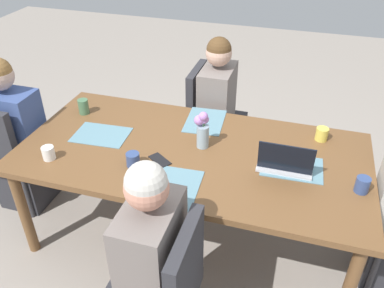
% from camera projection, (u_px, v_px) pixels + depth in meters
% --- Properties ---
extents(ground_plane, '(10.00, 10.00, 0.00)m').
position_uv_depth(ground_plane, '(192.00, 233.00, 2.93)').
color(ground_plane, gray).
extents(dining_table, '(2.19, 1.08, 0.74)m').
position_uv_depth(dining_table, '(192.00, 159.00, 2.56)').
color(dining_table, brown).
rests_on(dining_table, ground_plane).
extents(chair_head_right_left_near, '(0.44, 0.44, 0.90)m').
position_uv_depth(chair_head_right_left_near, '(6.00, 151.00, 2.94)').
color(chair_head_right_left_near, '#2D2D33').
rests_on(chair_head_right_left_near, ground_plane).
extents(person_head_right_left_near, '(0.40, 0.36, 1.19)m').
position_uv_depth(person_head_right_left_near, '(18.00, 143.00, 2.97)').
color(person_head_right_left_near, '#2D2D33').
rests_on(person_head_right_left_near, ground_plane).
extents(chair_far_left_mid, '(0.44, 0.44, 0.90)m').
position_uv_depth(chair_far_left_mid, '(163.00, 288.00, 1.96)').
color(chair_far_left_mid, '#2D2D33').
rests_on(chair_far_left_mid, ground_plane).
extents(person_far_left_mid, '(0.36, 0.40, 1.19)m').
position_uv_depth(person_far_left_mid, '(153.00, 271.00, 2.01)').
color(person_far_left_mid, '#2D2D33').
rests_on(person_far_left_mid, ground_plane).
extents(chair_near_right_near, '(0.44, 0.44, 0.90)m').
position_uv_depth(chair_near_right_near, '(209.00, 114.00, 3.40)').
color(chair_near_right_near, '#2D2D33').
rests_on(chair_near_right_near, ground_plane).
extents(person_near_right_near, '(0.36, 0.40, 1.19)m').
position_uv_depth(person_near_right_near, '(216.00, 116.00, 3.32)').
color(person_near_right_near, '#2D2D33').
rests_on(person_near_right_near, ground_plane).
extents(flower_vase, '(0.10, 0.08, 0.25)m').
position_uv_depth(flower_vase, '(202.00, 129.00, 2.50)').
color(flower_vase, '#8EA8B7').
rests_on(flower_vase, dining_table).
extents(placemat_head_right_left_near, '(0.38, 0.28, 0.00)m').
position_uv_depth(placemat_head_right_left_near, '(101.00, 135.00, 2.68)').
color(placemat_head_right_left_near, slate).
rests_on(placemat_head_right_left_near, dining_table).
extents(placemat_far_left_mid, '(0.28, 0.37, 0.00)m').
position_uv_depth(placemat_far_left_mid, '(175.00, 188.00, 2.22)').
color(placemat_far_left_mid, slate).
rests_on(placemat_far_left_mid, dining_table).
extents(placemat_head_left_left_far, '(0.37, 0.27, 0.00)m').
position_uv_depth(placemat_head_left_left_far, '(292.00, 167.00, 2.38)').
color(placemat_head_left_left_far, slate).
rests_on(placemat_head_left_left_far, dining_table).
extents(placemat_near_right_near, '(0.29, 0.38, 0.00)m').
position_uv_depth(placemat_near_right_near, '(205.00, 121.00, 2.83)').
color(placemat_near_right_near, slate).
rests_on(placemat_near_right_near, dining_table).
extents(laptop_head_left_left_far, '(0.32, 0.22, 0.21)m').
position_uv_depth(laptop_head_left_left_far, '(285.00, 163.00, 2.34)').
color(laptop_head_left_left_far, silver).
rests_on(laptop_head_left_left_far, dining_table).
extents(coffee_mug_near_left, '(0.08, 0.08, 0.08)m').
position_uv_depth(coffee_mug_near_left, '(48.00, 153.00, 2.43)').
color(coffee_mug_near_left, white).
rests_on(coffee_mug_near_left, dining_table).
extents(coffee_mug_near_right, '(0.08, 0.08, 0.09)m').
position_uv_depth(coffee_mug_near_right, '(362.00, 185.00, 2.17)').
color(coffee_mug_near_right, '#33477A').
rests_on(coffee_mug_near_right, dining_table).
extents(coffee_mug_centre_left, '(0.08, 0.08, 0.09)m').
position_uv_depth(coffee_mug_centre_left, '(322.00, 134.00, 2.61)').
color(coffee_mug_centre_left, '#DBC64C').
rests_on(coffee_mug_centre_left, dining_table).
extents(coffee_mug_centre_right, '(0.07, 0.07, 0.11)m').
position_uv_depth(coffee_mug_centre_right, '(84.00, 107.00, 2.90)').
color(coffee_mug_centre_right, '#47704C').
rests_on(coffee_mug_centre_right, dining_table).
extents(coffee_mug_far_left, '(0.08, 0.08, 0.09)m').
position_uv_depth(coffee_mug_far_left, '(133.00, 160.00, 2.37)').
color(coffee_mug_far_left, '#33477A').
rests_on(coffee_mug_far_left, dining_table).
extents(phone_black, '(0.16, 0.14, 0.01)m').
position_uv_depth(phone_black, '(160.00, 160.00, 2.43)').
color(phone_black, black).
rests_on(phone_black, dining_table).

